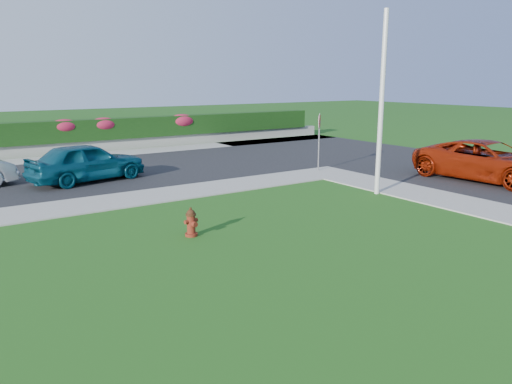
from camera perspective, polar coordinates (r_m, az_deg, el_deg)
ground at (r=9.70m, az=12.53°, el=-10.32°), size 120.00×120.00×0.00m
street_right at (r=21.45m, az=27.19°, el=1.33°), size 8.00×32.00×0.04m
curb_corner at (r=20.62m, az=7.98°, el=2.22°), size 2.00×2.00×0.04m
sidewalk_beyond at (r=25.95m, az=-21.18°, el=3.64°), size 34.00×2.00×0.04m
retaining_wall at (r=27.37m, az=-21.95°, el=4.60°), size 34.00×0.40×0.60m
hedge at (r=27.37m, az=-22.14°, el=6.39°), size 32.00×0.90×1.10m
fire_hydrant at (r=12.28m, az=-7.42°, el=-3.49°), size 0.37×0.35×0.72m
suv_red at (r=20.48m, az=25.03°, el=3.24°), size 2.82×5.51×1.49m
sedan_teal at (r=19.50m, az=-18.79°, el=3.27°), size 4.50×2.52×1.45m
utility_pole at (r=16.83m, az=14.15°, el=9.67°), size 0.16×0.16×5.91m
stop_sign at (r=20.77m, az=7.25°, el=7.17°), size 0.49×0.45×2.39m
flower_clump_d at (r=27.36m, az=-21.05°, el=7.03°), size 1.43×0.92×0.71m
flower_clump_e at (r=27.88m, az=-17.02°, el=7.40°), size 1.46×0.94×0.73m
flower_clump_f at (r=29.53m, az=-8.48°, el=8.05°), size 1.56×1.00×0.78m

